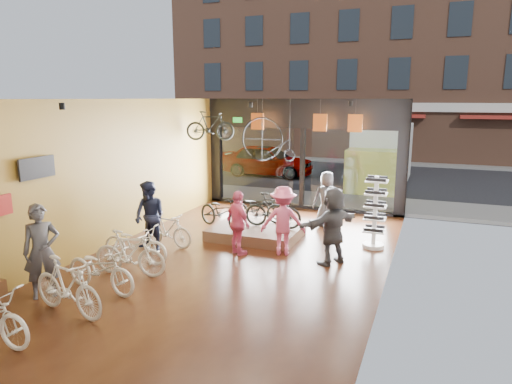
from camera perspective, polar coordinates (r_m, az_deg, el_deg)
The scene contains 33 objects.
ground_plane at distance 10.88m, azimuth -3.13°, elevation -9.02°, with size 7.00×12.00×0.04m, color black.
ceiling at distance 10.18m, azimuth -3.38°, elevation 11.65°, with size 7.00×12.00×0.04m, color black.
wall_left at distance 12.24m, azimuth -18.40°, elevation 2.04°, with size 0.04×12.00×3.80m, color #A97E28.
wall_right at distance 9.46m, azimuth 16.50°, elevation -0.53°, with size 0.04×12.00×3.80m, color beige.
storefront at distance 15.94m, azimuth 5.85°, elevation 4.69°, with size 7.00×0.26×3.80m, color black, non-canonical shape.
exit_sign at distance 16.54m, azimuth -2.30°, elevation 8.99°, with size 0.35×0.06×0.18m, color #198C26.
street_road at distance 24.90m, azimuth 11.43°, elevation 2.58°, with size 30.00×18.00×0.02m, color black.
sidewalk_near at distance 17.39m, azimuth 6.81°, elevation -0.90°, with size 30.00×2.40×0.12m, color slate.
sidewalk_far at distance 28.80m, azimuth 12.87°, elevation 3.87°, with size 30.00×2.00×0.12m, color slate.
opposite_building at distance 31.19m, azimuth 14.22°, elevation 17.17°, with size 26.00×5.00×14.00m, color brown.
street_car at distance 22.83m, azimuth 1.36°, elevation 4.02°, with size 1.85×4.61×1.57m, color gray.
box_truck at distance 20.50m, azimuth 15.28°, elevation 4.26°, with size 2.24×6.71×2.64m, color silver, non-canonical shape.
floor_bike_1 at distance 8.94m, azimuth -22.50°, elevation -10.85°, with size 0.50×1.76×1.06m, color beige.
floor_bike_2 at distance 9.75m, azimuth -18.86°, elevation -9.08°, with size 0.62×1.79×0.94m, color beige.
floor_bike_3 at distance 10.38m, azimuth -15.53°, elevation -7.38°, with size 0.48×1.69×1.01m, color beige.
floor_bike_4 at distance 11.21m, azimuth -14.86°, elevation -6.22°, with size 0.60×1.72×0.90m, color beige.
floor_bike_5 at distance 12.15m, azimuth -11.00°, elevation -4.64°, with size 0.43×1.51×0.91m, color beige.
display_platform at distance 12.75m, azimuth -0.02°, elevation -5.06°, with size 2.40×1.80×0.30m, color #51301F.
display_bike_left at distance 12.50m, azimuth -4.28°, elevation -2.52°, with size 0.61×1.76×0.92m, color black.
display_bike_mid at distance 12.56m, azimuth 2.12°, elevation -2.33°, with size 0.46×1.61×0.97m, color black.
display_bike_right at distance 13.09m, azimuth 0.18°, elevation -1.97°, with size 0.58×1.65×0.87m, color black.
customer_0 at distance 9.77m, azimuth -25.22°, elevation -6.70°, with size 0.68×0.44×1.86m, color #3F3F44.
customer_1 at distance 11.80m, azimuth -13.13°, elevation -3.00°, with size 0.87×0.68×1.79m, color #161C33.
customer_2 at distance 11.24m, azimuth -2.25°, elevation -3.89°, with size 0.94×0.39×1.61m, color #CC4C72.
customer_3 at distance 11.25m, azimuth 3.41°, elevation -3.61°, with size 1.11×0.64×1.72m, color #CC4C72.
customer_4 at distance 13.90m, azimuth 8.82°, elevation -0.87°, with size 0.82×0.53×1.67m, color #3F3F44.
customer_5 at distance 10.75m, azimuth 9.56°, elevation -4.18°, with size 1.70×0.54×1.83m, color #3F3F44.
sunglasses_rack at distance 12.11m, azimuth 14.65°, elevation -2.47°, with size 0.56×0.46×1.88m, color white, non-canonical shape.
penny_farthing at distance 14.39m, azimuth 1.83°, elevation 6.40°, with size 1.72×0.06×1.37m, color black, non-canonical shape.
hung_bike at distance 15.14m, azimuth -5.76°, elevation 8.22°, with size 0.45×1.58×0.95m, color black.
jersey_left at distance 15.52m, azimuth 0.18°, elevation 8.82°, with size 0.45×0.03×0.55m, color #CC5919.
jersey_mid at distance 14.87m, azimuth 8.00°, elevation 8.59°, with size 0.45×0.03×0.55m, color #CC5919.
jersey_right at distance 14.65m, azimuth 12.28°, elevation 8.39°, with size 0.45×0.03×0.55m, color #CC5919.
Camera 1 is at (4.28, -9.23, 3.82)m, focal length 32.00 mm.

